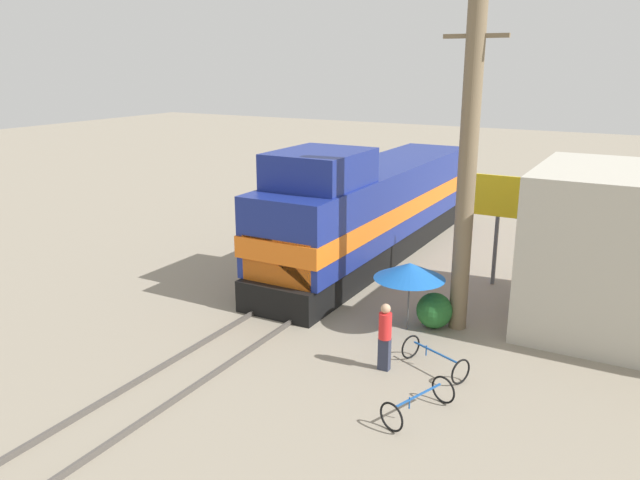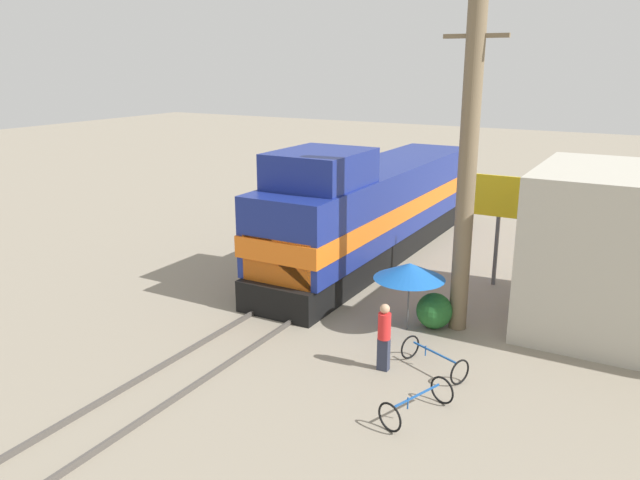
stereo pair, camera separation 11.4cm
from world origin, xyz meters
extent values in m
plane|color=gray|center=(0.00, 0.00, 0.00)|extent=(120.00, 120.00, 0.00)
cube|color=#4C4742|center=(-0.72, 0.00, 0.07)|extent=(0.08, 38.69, 0.15)
cube|color=#4C4742|center=(0.72, 0.00, 0.07)|extent=(0.08, 38.69, 0.15)
cube|color=black|center=(0.00, 5.70, 0.52)|extent=(2.74, 15.76, 1.05)
cube|color=navy|center=(0.00, 5.70, 2.40)|extent=(2.98, 15.13, 2.70)
cube|color=orange|center=(0.00, 5.70, 2.13)|extent=(3.02, 15.29, 0.70)
cube|color=orange|center=(0.00, -0.77, 1.79)|extent=(2.53, 2.21, 1.49)
cube|color=navy|center=(0.00, 0.97, 4.34)|extent=(2.80, 3.47, 1.19)
cylinder|color=#726047|center=(5.26, 0.15, 4.82)|extent=(0.53, 0.53, 9.63)
cube|color=#726047|center=(5.26, 0.15, 8.48)|extent=(1.80, 0.12, 0.12)
cylinder|color=#4C4C4C|center=(3.99, -0.74, 0.99)|extent=(0.05, 0.05, 1.98)
cone|color=#1959B2|center=(3.99, -0.74, 1.86)|extent=(2.13, 2.13, 0.48)
cube|color=#595959|center=(5.24, 4.52, 1.27)|extent=(0.12, 0.12, 2.54)
cube|color=yellow|center=(5.24, 4.52, 3.27)|extent=(1.97, 0.08, 1.46)
sphere|color=#236028|center=(4.64, -0.23, 0.55)|extent=(1.09, 1.09, 1.09)
cube|color=#2D3347|center=(4.40, -3.47, 0.44)|extent=(0.30, 0.20, 0.89)
cylinder|color=red|center=(4.40, -3.47, 1.24)|extent=(0.34, 0.34, 0.70)
sphere|color=tan|center=(4.40, -3.47, 1.72)|extent=(0.26, 0.26, 0.26)
torus|color=black|center=(4.78, -2.53, 0.34)|extent=(0.32, 0.64, 0.68)
torus|color=black|center=(6.38, -3.25, 0.34)|extent=(0.32, 0.64, 0.68)
cube|color=#194C99|center=(5.58, -2.89, 0.53)|extent=(1.38, 0.65, 0.04)
cylinder|color=#194C99|center=(5.30, -2.76, 0.45)|extent=(0.04, 0.04, 0.28)
torus|color=black|center=(5.68, -6.01, 0.34)|extent=(0.66, 0.28, 0.68)
torus|color=black|center=(6.29, -4.33, 0.34)|extent=(0.66, 0.28, 0.68)
cube|color=#194C99|center=(5.98, -5.17, 0.54)|extent=(0.56, 1.45, 0.04)
cylinder|color=#194C99|center=(5.88, -5.47, 0.46)|extent=(0.04, 0.04, 0.29)
camera|label=1|loc=(10.16, -17.27, 7.82)|focal=35.00mm
camera|label=2|loc=(10.26, -17.21, 7.82)|focal=35.00mm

